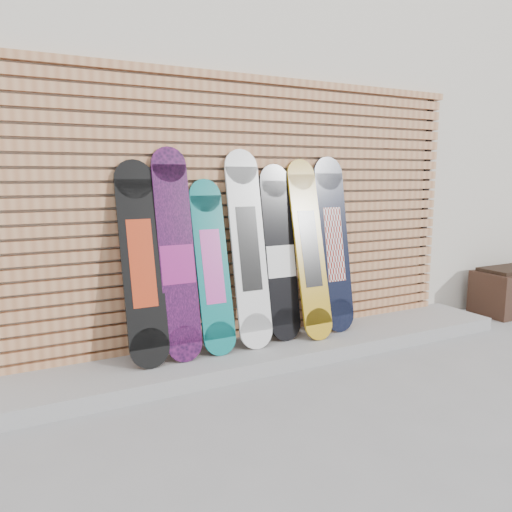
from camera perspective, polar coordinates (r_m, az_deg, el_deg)
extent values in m
plane|color=gray|center=(3.75, 8.48, -14.34)|extent=(80.00, 80.00, 0.00)
cube|color=beige|center=(6.77, -5.50, 11.76)|extent=(12.00, 5.00, 3.60)
cube|color=gray|center=(4.19, 1.25, -10.80)|extent=(4.60, 0.70, 0.12)
cube|color=#B2734A|center=(4.41, -0.58, -8.71)|extent=(4.20, 0.05, 0.08)
cube|color=#B2734A|center=(4.38, -0.59, -7.50)|extent=(4.20, 0.05, 0.08)
cube|color=#B2734A|center=(4.35, -0.59, -6.28)|extent=(4.20, 0.05, 0.07)
cube|color=#B2734A|center=(4.33, -0.59, -5.04)|extent=(4.20, 0.05, 0.07)
cube|color=#B2734A|center=(4.30, -0.59, -3.79)|extent=(4.20, 0.05, 0.07)
cube|color=#B2734A|center=(4.28, -0.59, -2.53)|extent=(4.20, 0.05, 0.07)
cube|color=#B2734A|center=(4.26, -0.60, -1.25)|extent=(4.20, 0.05, 0.07)
cube|color=#B2734A|center=(4.25, -0.60, 0.04)|extent=(4.20, 0.05, 0.07)
cube|color=#B2734A|center=(4.23, -0.60, 1.34)|extent=(4.20, 0.05, 0.07)
cube|color=#B2734A|center=(4.22, -0.60, 2.64)|extent=(4.20, 0.05, 0.08)
cube|color=#B2734A|center=(4.21, -0.61, 3.95)|extent=(4.20, 0.05, 0.08)
cube|color=#B2734A|center=(4.20, -0.61, 5.27)|extent=(4.20, 0.05, 0.08)
cube|color=#B2734A|center=(4.20, -0.61, 6.59)|extent=(4.20, 0.05, 0.08)
cube|color=#B2734A|center=(4.19, -0.61, 7.91)|extent=(4.20, 0.05, 0.08)
cube|color=#B2734A|center=(4.19, -0.61, 9.24)|extent=(4.20, 0.05, 0.08)
cube|color=#B2734A|center=(4.19, -0.62, 10.57)|extent=(4.20, 0.05, 0.08)
cube|color=#B2734A|center=(4.20, -0.62, 11.89)|extent=(4.20, 0.05, 0.08)
cube|color=#B2734A|center=(4.20, -0.62, 13.21)|extent=(4.20, 0.05, 0.08)
cube|color=#B2734A|center=(4.21, -0.62, 14.53)|extent=(4.20, 0.05, 0.08)
cube|color=#B2734A|center=(4.22, -0.63, 15.84)|extent=(4.20, 0.05, 0.08)
cube|color=#B2734A|center=(4.23, -0.63, 17.14)|extent=(4.20, 0.05, 0.08)
cube|color=#B2734A|center=(4.25, -0.63, 18.44)|extent=(4.20, 0.05, 0.08)
cube|color=black|center=(5.44, 18.66, 4.76)|extent=(0.06, 0.04, 2.23)
cube|color=#B2734A|center=(4.26, -0.63, 19.63)|extent=(4.26, 0.07, 0.06)
cube|color=black|center=(3.70, -12.93, -0.81)|extent=(0.29, 0.30, 1.21)
cylinder|color=black|center=(3.72, -12.05, -10.28)|extent=(0.29, 0.09, 0.29)
cylinder|color=black|center=(3.78, -13.79, 8.51)|extent=(0.29, 0.09, 0.29)
cube|color=#9B250E|center=(3.70, -12.93, -0.81)|extent=(0.18, 0.17, 0.63)
cube|color=black|center=(3.77, -9.07, 0.25)|extent=(0.27, 0.29, 1.32)
cylinder|color=black|center=(3.81, -8.15, -9.90)|extent=(0.27, 0.08, 0.27)
cylinder|color=black|center=(3.86, -9.97, 10.25)|extent=(0.27, 0.08, 0.27)
cube|color=#901C71|center=(3.77, -8.96, -0.98)|extent=(0.26, 0.08, 0.29)
cube|color=#0B6B6B|center=(3.89, -5.02, -1.21)|extent=(0.26, 0.29, 1.09)
cylinder|color=#0B6B6B|center=(3.91, -4.15, -9.38)|extent=(0.26, 0.08, 0.26)
cylinder|color=#0B6B6B|center=(3.95, -5.87, 6.87)|extent=(0.26, 0.08, 0.26)
cube|color=#CB47A7|center=(3.89, -5.02, -1.21)|extent=(0.16, 0.16, 0.57)
cube|color=silver|center=(4.00, -0.87, 0.84)|extent=(0.29, 0.29, 1.30)
cylinder|color=silver|center=(4.03, 0.01, -8.57)|extent=(0.29, 0.08, 0.29)
cylinder|color=silver|center=(4.08, -1.74, 10.15)|extent=(0.29, 0.08, 0.29)
cube|color=black|center=(4.00, -0.87, 0.84)|extent=(0.18, 0.16, 0.67)
cube|color=black|center=(4.18, 2.76, 0.39)|extent=(0.28, 0.24, 1.19)
cylinder|color=black|center=(4.23, 3.43, -7.79)|extent=(0.28, 0.07, 0.28)
cylinder|color=black|center=(4.23, 2.08, 8.57)|extent=(0.28, 0.07, 0.28)
cube|color=white|center=(4.19, 2.84, -0.63)|extent=(0.27, 0.07, 0.27)
cube|color=#BA8A13|center=(4.27, 6.13, 0.83)|extent=(0.27, 0.33, 1.25)
cylinder|color=#BA8A13|center=(4.28, 7.14, -7.73)|extent=(0.27, 0.09, 0.27)
cylinder|color=#BA8A13|center=(4.35, 5.13, 9.24)|extent=(0.27, 0.09, 0.27)
cube|color=black|center=(4.27, 6.13, 0.83)|extent=(0.17, 0.18, 0.64)
cube|color=black|center=(4.47, 8.88, 1.32)|extent=(0.30, 0.24, 1.25)
cylinder|color=black|center=(4.51, 9.52, -6.70)|extent=(0.30, 0.07, 0.30)
cylinder|color=black|center=(4.52, 8.23, 9.32)|extent=(0.30, 0.07, 0.30)
cube|color=silver|center=(4.47, 8.88, 1.32)|extent=(0.18, 0.14, 0.65)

